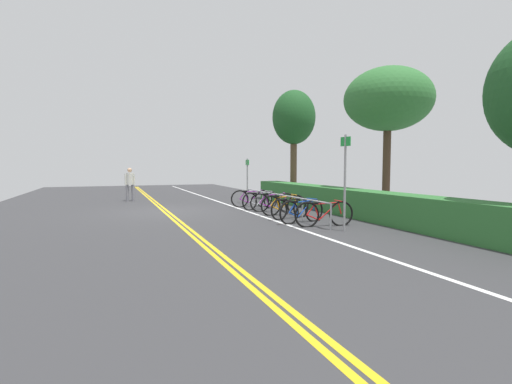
# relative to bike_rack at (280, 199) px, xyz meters

# --- Properties ---
(ground_plane) EXTENTS (38.71, 13.76, 0.05)m
(ground_plane) POSITION_rel_bike_rack_xyz_m (-2.49, -3.64, -0.59)
(ground_plane) COLOR #353538
(centre_line_yellow_inner) EXTENTS (34.84, 0.10, 0.00)m
(centre_line_yellow_inner) POSITION_rel_bike_rack_xyz_m (-2.49, -3.72, -0.56)
(centre_line_yellow_inner) COLOR gold
(centre_line_yellow_inner) RESTS_ON ground_plane
(centre_line_yellow_outer) EXTENTS (34.84, 0.10, 0.00)m
(centre_line_yellow_outer) POSITION_rel_bike_rack_xyz_m (-2.49, -3.56, -0.56)
(centre_line_yellow_outer) COLOR gold
(centre_line_yellow_outer) RESTS_ON ground_plane
(bike_lane_stripe_white) EXTENTS (34.84, 0.12, 0.00)m
(bike_lane_stripe_white) POSITION_rel_bike_rack_xyz_m (-2.49, -0.74, -0.56)
(bike_lane_stripe_white) COLOR white
(bike_lane_stripe_white) RESTS_ON ground_plane
(bike_rack) EXTENTS (6.60, 0.05, 0.73)m
(bike_rack) POSITION_rel_bike_rack_xyz_m (0.00, 0.00, 0.00)
(bike_rack) COLOR #9EA0A5
(bike_rack) RESTS_ON ground_plane
(bicycle_0) EXTENTS (0.56, 1.71, 0.76)m
(bicycle_0) POSITION_rel_bike_rack_xyz_m (-2.71, -0.06, -0.21)
(bicycle_0) COLOR black
(bicycle_0) RESTS_ON ground_plane
(bicycle_1) EXTENTS (0.65, 1.73, 0.74)m
(bicycle_1) POSITION_rel_bike_rack_xyz_m (-1.85, -0.02, -0.22)
(bicycle_1) COLOR black
(bicycle_1) RESTS_ON ground_plane
(bicycle_2) EXTENTS (0.64, 1.69, 0.75)m
(bicycle_2) POSITION_rel_bike_rack_xyz_m (-0.95, 0.15, -0.21)
(bicycle_2) COLOR black
(bicycle_2) RESTS_ON ground_plane
(bicycle_3) EXTENTS (0.46, 1.71, 0.75)m
(bicycle_3) POSITION_rel_bike_rack_xyz_m (0.08, 0.10, -0.21)
(bicycle_3) COLOR black
(bicycle_3) RESTS_ON ground_plane
(bicycle_4) EXTENTS (0.60, 1.62, 0.73)m
(bicycle_4) POSITION_rel_bike_rack_xyz_m (0.96, -0.08, -0.23)
(bicycle_4) COLOR black
(bicycle_4) RESTS_ON ground_plane
(bicycle_5) EXTENTS (0.55, 1.70, 0.75)m
(bicycle_5) POSITION_rel_bike_rack_xyz_m (1.89, -0.15, -0.21)
(bicycle_5) COLOR black
(bicycle_5) RESTS_ON ground_plane
(bicycle_6) EXTENTS (0.46, 1.81, 0.77)m
(bicycle_6) POSITION_rel_bike_rack_xyz_m (2.74, 0.12, -0.20)
(bicycle_6) COLOR black
(bicycle_6) RESTS_ON ground_plane
(pedestrian) EXTENTS (0.32, 0.49, 1.62)m
(pedestrian) POSITION_rel_bike_rack_xyz_m (-7.27, -4.68, 0.36)
(pedestrian) COLOR slate
(pedestrian) RESTS_ON ground_plane
(sign_post_near) EXTENTS (0.36, 0.06, 2.05)m
(sign_post_near) POSITION_rel_bike_rack_xyz_m (-4.19, 0.28, 0.68)
(sign_post_near) COLOR gray
(sign_post_near) RESTS_ON ground_plane
(sign_post_far) EXTENTS (0.36, 0.07, 2.55)m
(sign_post_far) POSITION_rel_bike_rack_xyz_m (3.59, 0.21, 0.95)
(sign_post_far) COLOR gray
(sign_post_far) RESTS_ON ground_plane
(hedge_backdrop) EXTENTS (15.55, 0.96, 0.92)m
(hedge_backdrop) POSITION_rel_bike_rack_xyz_m (1.50, 2.25, -0.10)
(hedge_backdrop) COLOR #2D6B30
(hedge_backdrop) RESTS_ON ground_plane
(tree_near_left) EXTENTS (2.17, 2.17, 5.51)m
(tree_near_left) POSITION_rel_bike_rack_xyz_m (-5.24, 3.16, 3.53)
(tree_near_left) COLOR brown
(tree_near_left) RESTS_ON ground_plane
(tree_mid) EXTENTS (3.23, 3.23, 5.36)m
(tree_mid) POSITION_rel_bike_rack_xyz_m (0.56, 4.12, 3.60)
(tree_mid) COLOR #473323
(tree_mid) RESTS_ON ground_plane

